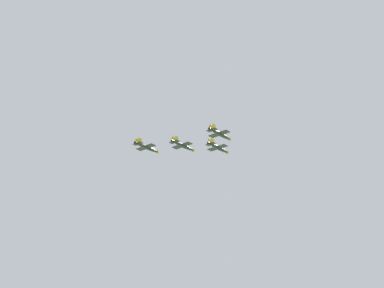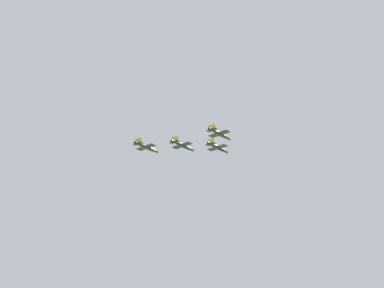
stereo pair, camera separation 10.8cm
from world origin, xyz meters
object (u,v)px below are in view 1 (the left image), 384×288
(jet_left_wingman, at_px, (183,146))
(jet_left_outer, at_px, (147,147))
(jet_lead, at_px, (218,148))
(jet_right_wingman, at_px, (220,134))

(jet_left_wingman, bearing_deg, jet_left_outer, 139.30)
(jet_lead, xyz_separation_m, jet_right_wingman, (-0.99, -18.55, -0.55))
(jet_lead, bearing_deg, jet_left_outer, 138.85)
(jet_right_wingman, distance_m, jet_left_outer, 38.81)
(jet_lead, height_order, jet_left_outer, jet_lead)
(jet_right_wingman, xyz_separation_m, jet_left_outer, (-35.95, 14.52, -1.73))
(jet_lead, distance_m, jet_left_wingman, 18.58)
(jet_lead, height_order, jet_right_wingman, jet_lead)
(jet_lead, bearing_deg, jet_left_wingman, 138.85)
(jet_right_wingman, bearing_deg, jet_lead, 39.70)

